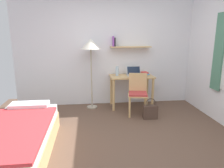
% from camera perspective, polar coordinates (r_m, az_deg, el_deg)
% --- Properties ---
extents(ground_plane, '(5.28, 5.28, 0.00)m').
position_cam_1_polar(ground_plane, '(3.39, 2.95, -16.14)').
color(ground_plane, brown).
extents(wall_back, '(4.40, 0.27, 2.60)m').
position_cam_1_polar(wall_back, '(4.97, -0.78, 9.18)').
color(wall_back, white).
rests_on(wall_back, ground_plane).
extents(bed, '(0.92, 1.95, 0.54)m').
position_cam_1_polar(bed, '(3.25, -24.96, -14.09)').
color(bed, tan).
rests_on(bed, ground_plane).
extents(desk, '(1.00, 0.55, 0.75)m').
position_cam_1_polar(desk, '(4.83, 5.43, 0.59)').
color(desk, tan).
rests_on(desk, ground_plane).
extents(desk_chair, '(0.47, 0.47, 0.88)m').
position_cam_1_polar(desk_chair, '(4.39, 7.17, -2.24)').
color(desk_chair, tan).
rests_on(desk_chair, ground_plane).
extents(standing_lamp, '(0.44, 0.44, 1.59)m').
position_cam_1_polar(standing_lamp, '(4.64, -5.92, 10.14)').
color(standing_lamp, '#B2A893').
rests_on(standing_lamp, ground_plane).
extents(laptop, '(0.34, 0.24, 0.21)m').
position_cam_1_polar(laptop, '(4.86, 6.09, 3.10)').
color(laptop, '#B7BABF').
rests_on(laptop, desk).
extents(water_bottle, '(0.07, 0.07, 0.22)m').
position_cam_1_polar(water_bottle, '(4.76, 1.43, 3.62)').
color(water_bottle, silver).
rests_on(water_bottle, desk).
extents(book_stack, '(0.19, 0.22, 0.08)m').
position_cam_1_polar(book_stack, '(4.86, 8.99, 2.85)').
color(book_stack, silver).
rests_on(book_stack, desk).
extents(handbag, '(0.29, 0.12, 0.43)m').
position_cam_1_polar(handbag, '(4.29, 10.58, -7.52)').
color(handbag, '#4C382D').
rests_on(handbag, ground_plane).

